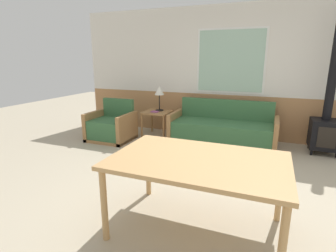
{
  "coord_description": "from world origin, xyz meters",
  "views": [
    {
      "loc": [
        0.65,
        -2.97,
        1.65
      ],
      "look_at": [
        -0.91,
        0.93,
        0.56
      ],
      "focal_mm": 28.0,
      "sensor_mm": 36.0,
      "label": 1
    }
  ],
  "objects_px": {
    "armchair": "(111,127)",
    "wood_stove": "(327,118)",
    "couch": "(222,131)",
    "table_lamp": "(159,92)",
    "side_table": "(157,115)",
    "dining_table": "(198,166)"
  },
  "relations": [
    {
      "from": "couch",
      "to": "armchair",
      "type": "height_order",
      "value": "couch"
    },
    {
      "from": "side_table",
      "to": "wood_stove",
      "type": "xyz_separation_m",
      "value": [
        3.19,
        0.11,
        0.19
      ]
    },
    {
      "from": "side_table",
      "to": "table_lamp",
      "type": "bearing_deg",
      "value": 84.14
    },
    {
      "from": "armchair",
      "to": "wood_stove",
      "type": "height_order",
      "value": "wood_stove"
    },
    {
      "from": "side_table",
      "to": "dining_table",
      "type": "relative_size",
      "value": 0.35
    },
    {
      "from": "couch",
      "to": "armchair",
      "type": "distance_m",
      "value": 2.26
    },
    {
      "from": "couch",
      "to": "side_table",
      "type": "relative_size",
      "value": 3.6
    },
    {
      "from": "armchair",
      "to": "table_lamp",
      "type": "distance_m",
      "value": 1.26
    },
    {
      "from": "couch",
      "to": "wood_stove",
      "type": "height_order",
      "value": "wood_stove"
    },
    {
      "from": "table_lamp",
      "to": "dining_table",
      "type": "xyz_separation_m",
      "value": [
        1.67,
        -2.93,
        -0.27
      ]
    },
    {
      "from": "side_table",
      "to": "dining_table",
      "type": "bearing_deg",
      "value": -59.29
    },
    {
      "from": "armchair",
      "to": "wood_stove",
      "type": "bearing_deg",
      "value": -0.96
    },
    {
      "from": "couch",
      "to": "table_lamp",
      "type": "relative_size",
      "value": 3.8
    },
    {
      "from": "armchair",
      "to": "table_lamp",
      "type": "xyz_separation_m",
      "value": [
        0.79,
        0.71,
        0.69
      ]
    },
    {
      "from": "side_table",
      "to": "wood_stove",
      "type": "bearing_deg",
      "value": 2.05
    },
    {
      "from": "table_lamp",
      "to": "dining_table",
      "type": "bearing_deg",
      "value": -60.29
    },
    {
      "from": "wood_stove",
      "to": "side_table",
      "type": "bearing_deg",
      "value": -177.95
    },
    {
      "from": "couch",
      "to": "dining_table",
      "type": "bearing_deg",
      "value": -84.5
    },
    {
      "from": "table_lamp",
      "to": "armchair",
      "type": "bearing_deg",
      "value": -138.1
    },
    {
      "from": "couch",
      "to": "table_lamp",
      "type": "xyz_separation_m",
      "value": [
        -1.4,
        0.14,
        0.69
      ]
    },
    {
      "from": "couch",
      "to": "dining_table",
      "type": "distance_m",
      "value": 2.84
    },
    {
      "from": "wood_stove",
      "to": "couch",
      "type": "bearing_deg",
      "value": -175.05
    }
  ]
}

